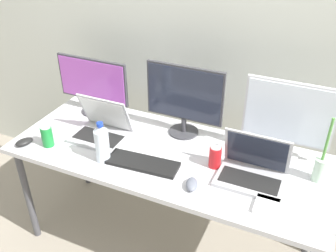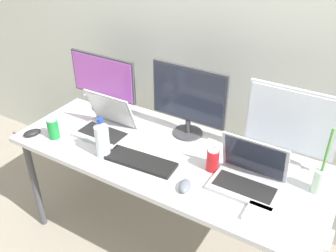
# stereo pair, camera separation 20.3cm
# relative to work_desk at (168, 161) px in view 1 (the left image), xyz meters

# --- Properties ---
(ground_plane) EXTENTS (16.00, 16.00, 0.00)m
(ground_plane) POSITION_rel_work_desk_xyz_m (0.00, 0.00, -0.68)
(ground_plane) COLOR gray
(wall_back) EXTENTS (7.00, 0.08, 2.60)m
(wall_back) POSITION_rel_work_desk_xyz_m (0.00, 0.59, 0.62)
(wall_back) COLOR silver
(wall_back) RESTS_ON ground
(work_desk) EXTENTS (1.82, 0.73, 0.74)m
(work_desk) POSITION_rel_work_desk_xyz_m (0.00, 0.00, 0.00)
(work_desk) COLOR #424247
(work_desk) RESTS_ON ground
(monitor_left) EXTENTS (0.50, 0.19, 0.38)m
(monitor_left) POSITION_rel_work_desk_xyz_m (-0.64, 0.24, 0.27)
(monitor_left) COLOR #38383D
(monitor_left) RESTS_ON work_desk
(monitor_center) EXTENTS (0.47, 0.18, 0.44)m
(monitor_center) POSITION_rel_work_desk_xyz_m (0.00, 0.23, 0.30)
(monitor_center) COLOR #38383D
(monitor_center) RESTS_ON work_desk
(monitor_right) EXTENTS (0.47, 0.19, 0.45)m
(monitor_right) POSITION_rel_work_desk_xyz_m (0.59, 0.24, 0.30)
(monitor_right) COLOR silver
(monitor_right) RESTS_ON work_desk
(laptop_silver) EXTENTS (0.32, 0.25, 0.25)m
(laptop_silver) POSITION_rel_work_desk_xyz_m (-0.43, -0.00, 0.12)
(laptop_silver) COLOR #B7B7BC
(laptop_silver) RESTS_ON work_desk
(laptop_secondary) EXTENTS (0.34, 0.24, 0.25)m
(laptop_secondary) POSITION_rel_work_desk_xyz_m (0.48, -0.02, 0.12)
(laptop_secondary) COLOR #B7B7BC
(laptop_secondary) RESTS_ON work_desk
(keyboard_main) EXTENTS (0.40, 0.16, 0.02)m
(keyboard_main) POSITION_rel_work_desk_xyz_m (-0.08, -0.16, 0.07)
(keyboard_main) COLOR black
(keyboard_main) RESTS_ON work_desk
(keyboard_aux) EXTENTS (0.38, 0.13, 0.02)m
(keyboard_aux) POSITION_rel_work_desk_xyz_m (0.74, -0.21, 0.07)
(keyboard_aux) COLOR white
(keyboard_aux) RESTS_ON work_desk
(mouse_by_keyboard) EXTENTS (0.10, 0.12, 0.03)m
(mouse_by_keyboard) POSITION_rel_work_desk_xyz_m (-0.80, -0.27, 0.08)
(mouse_by_keyboard) COLOR black
(mouse_by_keyboard) RESTS_ON work_desk
(mouse_by_laptop) EXTENTS (0.09, 0.12, 0.04)m
(mouse_by_laptop) POSITION_rel_work_desk_xyz_m (0.23, -0.22, 0.08)
(mouse_by_laptop) COLOR slate
(mouse_by_laptop) RESTS_ON work_desk
(water_bottle) EXTENTS (0.08, 0.08, 0.24)m
(water_bottle) POSITION_rel_work_desk_xyz_m (-0.30, -0.20, 0.17)
(water_bottle) COLOR silver
(water_bottle) RESTS_ON work_desk
(soda_can_near_keyboard) EXTENTS (0.07, 0.07, 0.13)m
(soda_can_near_keyboard) POSITION_rel_work_desk_xyz_m (0.28, -0.01, 0.12)
(soda_can_near_keyboard) COLOR red
(soda_can_near_keyboard) RESTS_ON work_desk
(soda_can_by_laptop) EXTENTS (0.07, 0.07, 0.13)m
(soda_can_by_laptop) POSITION_rel_work_desk_xyz_m (-0.67, -0.22, 0.12)
(soda_can_by_laptop) COLOR #197F33
(soda_can_by_laptop) RESTS_ON work_desk
(bamboo_vase) EXTENTS (0.06, 0.06, 0.37)m
(bamboo_vase) POSITION_rel_work_desk_xyz_m (0.80, 0.10, 0.14)
(bamboo_vase) COLOR #B2D1B7
(bamboo_vase) RESTS_ON work_desk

